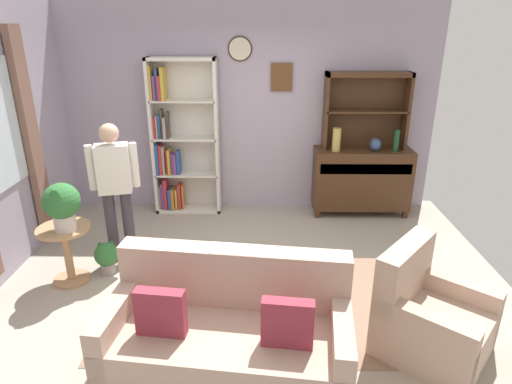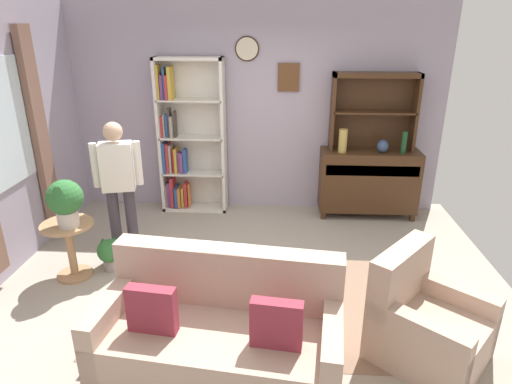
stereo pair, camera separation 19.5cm
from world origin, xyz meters
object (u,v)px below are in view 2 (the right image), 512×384
(bottle_wine, at_px, (404,143))
(book_stack, at_px, (268,260))
(vase_round, at_px, (383,146))
(potted_plant_small, at_px, (109,252))
(person_reading, at_px, (119,182))
(plant_stand, at_px, (70,244))
(couch_floral, at_px, (220,334))
(sideboard, at_px, (368,180))
(sideboard_hutch, at_px, (374,101))
(potted_plant_large, at_px, (65,200))
(vase_tall, at_px, (343,141))
(bookshelf, at_px, (186,141))
(armchair_floral, at_px, (426,325))
(coffee_table, at_px, (258,271))

(bottle_wine, distance_m, book_stack, 2.72)
(vase_round, xyz_separation_m, potted_plant_small, (-3.14, -1.56, -0.80))
(person_reading, bearing_deg, plant_stand, -132.65)
(book_stack, bearing_deg, couch_floral, -111.60)
(sideboard, bearing_deg, sideboard_hutch, 90.00)
(sideboard_hutch, distance_m, potted_plant_large, 3.88)
(sideboard, height_order, sideboard_hutch, sideboard_hutch)
(vase_tall, distance_m, couch_floral, 3.26)
(bookshelf, bearing_deg, vase_tall, -4.48)
(sideboard_hutch, bearing_deg, person_reading, -153.78)
(couch_floral, relative_size, book_stack, 8.66)
(bottle_wine, bearing_deg, couch_floral, -124.60)
(vase_round, xyz_separation_m, armchair_floral, (-0.15, -2.70, -0.72))
(person_reading, bearing_deg, sideboard_hutch, 26.22)
(armchair_floral, bearing_deg, sideboard, 89.62)
(potted_plant_large, height_order, coffee_table, potted_plant_large)
(sideboard, distance_m, vase_tall, 0.69)
(couch_floral, relative_size, armchair_floral, 1.75)
(sideboard_hutch, xyz_separation_m, book_stack, (-1.28, -2.26, -1.09))
(couch_floral, distance_m, plant_stand, 2.11)
(vase_tall, xyz_separation_m, armchair_floral, (0.37, -2.69, -0.78))
(sideboard_hutch, xyz_separation_m, person_reading, (-2.93, -1.44, -0.65))
(sideboard, relative_size, armchair_floral, 1.20)
(person_reading, xyz_separation_m, book_stack, (1.65, -0.82, -0.44))
(book_stack, bearing_deg, plant_stand, 169.93)
(bookshelf, distance_m, sideboard_hutch, 2.55)
(sideboard, bearing_deg, bookshelf, 178.06)
(vase_tall, bearing_deg, vase_round, 1.49)
(armchair_floral, bearing_deg, person_reading, 153.74)
(potted_plant_large, bearing_deg, sideboard, 29.40)
(plant_stand, xyz_separation_m, coffee_table, (1.97, -0.38, -0.03))
(bookshelf, height_order, coffee_table, bookshelf)
(vase_round, relative_size, armchair_floral, 0.16)
(armchair_floral, distance_m, potted_plant_small, 3.20)
(plant_stand, distance_m, person_reading, 0.81)
(armchair_floral, bearing_deg, bookshelf, 130.85)
(bookshelf, bearing_deg, sideboard_hutch, 0.58)
(vase_tall, distance_m, plant_stand, 3.48)
(couch_floral, distance_m, book_stack, 0.93)
(vase_round, distance_m, plant_stand, 3.93)
(vase_tall, relative_size, couch_floral, 0.16)
(sideboard, height_order, coffee_table, sideboard)
(bookshelf, xyz_separation_m, vase_tall, (2.10, -0.16, 0.08))
(vase_round, bearing_deg, couch_floral, -120.79)
(couch_floral, height_order, potted_plant_small, couch_floral)
(couch_floral, bearing_deg, sideboard_hutch, 62.50)
(sideboard, xyz_separation_m, coffee_table, (-1.38, -2.16, -0.16))
(armchair_floral, bearing_deg, potted_plant_large, 164.27)
(plant_stand, height_order, person_reading, person_reading)
(coffee_table, bearing_deg, sideboard, 57.45)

